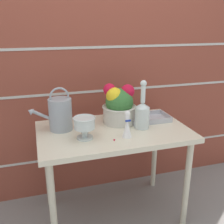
# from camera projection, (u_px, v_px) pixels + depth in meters

# --- Properties ---
(ground_plane) EXTENTS (12.00, 12.00, 0.00)m
(ground_plane) POSITION_uv_depth(u_px,v_px,m) (113.00, 213.00, 2.13)
(ground_plane) COLOR gray
(brick_wall) EXTENTS (3.60, 0.08, 2.20)m
(brick_wall) POSITION_uv_depth(u_px,v_px,m) (97.00, 69.00, 2.18)
(brick_wall) COLOR brown
(brick_wall) RESTS_ON ground_plane
(patio_table) EXTENTS (1.07, 0.65, 0.74)m
(patio_table) POSITION_uv_depth(u_px,v_px,m) (113.00, 140.00, 1.91)
(patio_table) COLOR beige
(patio_table) RESTS_ON ground_plane
(watering_can) EXTENTS (0.31, 0.16, 0.31)m
(watering_can) POSITION_uv_depth(u_px,v_px,m) (60.00, 114.00, 1.84)
(watering_can) COLOR #93999E
(watering_can) RESTS_ON patio_table
(crystal_pedestal_bowl) EXTENTS (0.15, 0.15, 0.15)m
(crystal_pedestal_bowl) POSITION_uv_depth(u_px,v_px,m) (84.00, 124.00, 1.70)
(crystal_pedestal_bowl) COLOR silver
(crystal_pedestal_bowl) RESTS_ON patio_table
(flower_planter) EXTENTS (0.26, 0.26, 0.30)m
(flower_planter) POSITION_uv_depth(u_px,v_px,m) (119.00, 105.00, 1.97)
(flower_planter) COLOR beige
(flower_planter) RESTS_ON patio_table
(glass_decanter) EXTENTS (0.10, 0.10, 0.35)m
(glass_decanter) POSITION_uv_depth(u_px,v_px,m) (142.00, 113.00, 1.87)
(glass_decanter) COLOR silver
(glass_decanter) RESTS_ON patio_table
(figurine_vase) EXTENTS (0.07, 0.07, 0.19)m
(figurine_vase) POSITION_uv_depth(u_px,v_px,m) (127.00, 126.00, 1.74)
(figurine_vase) COLOR white
(figurine_vase) RESTS_ON patio_table
(wire_tray) EXTENTS (0.32, 0.20, 0.04)m
(wire_tray) POSITION_uv_depth(u_px,v_px,m) (148.00, 119.00, 2.06)
(wire_tray) COLOR #B7B7BC
(wire_tray) RESTS_ON patio_table
(fallen_petal) EXTENTS (0.01, 0.01, 0.01)m
(fallen_petal) POSITION_uv_depth(u_px,v_px,m) (114.00, 140.00, 1.70)
(fallen_petal) COLOR red
(fallen_petal) RESTS_ON patio_table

